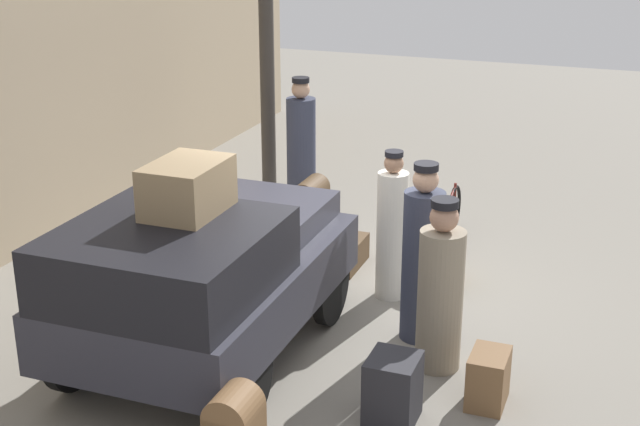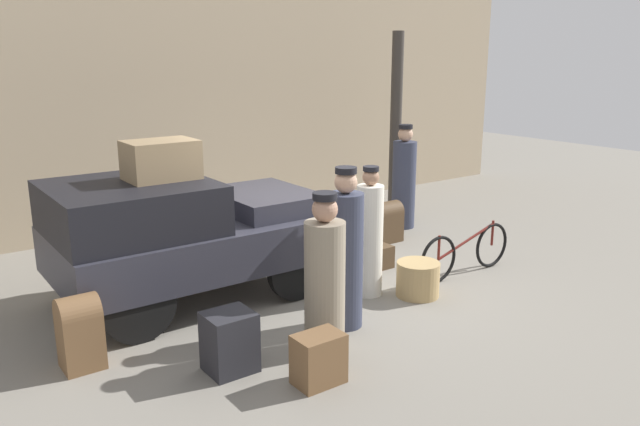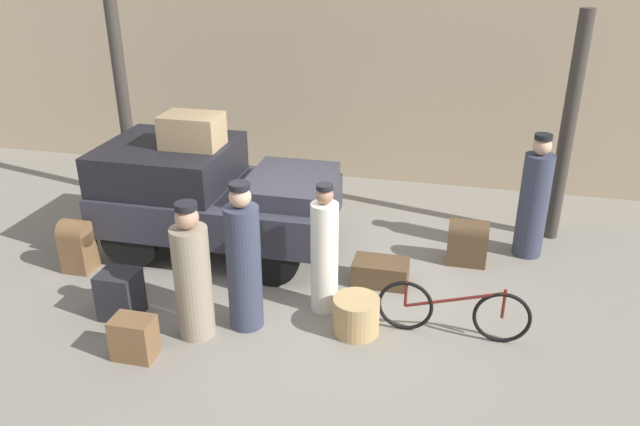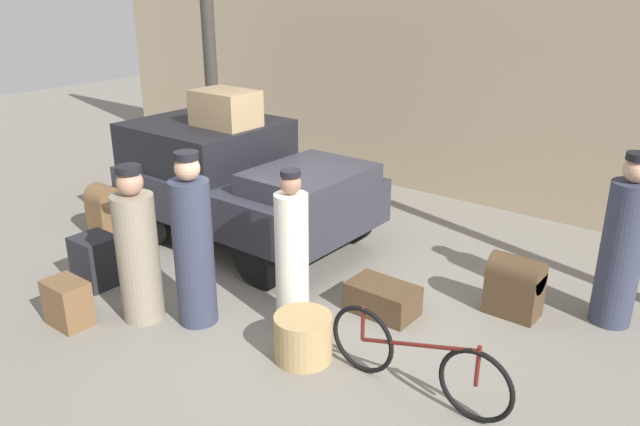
% 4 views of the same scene
% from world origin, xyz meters
% --- Properties ---
extents(ground_plane, '(30.00, 30.00, 0.00)m').
position_xyz_m(ground_plane, '(0.00, 0.00, 0.00)').
color(ground_plane, gray).
extents(station_building_facade, '(16.00, 0.15, 4.50)m').
position_xyz_m(station_building_facade, '(0.00, 4.08, 2.25)').
color(station_building_facade, tan).
rests_on(station_building_facade, ground).
extents(canopy_pillar_left, '(0.21, 0.21, 3.37)m').
position_xyz_m(canopy_pillar_left, '(-3.63, 2.21, 1.68)').
color(canopy_pillar_left, '#38332D').
rests_on(canopy_pillar_left, ground).
extents(canopy_pillar_right, '(0.21, 0.21, 3.37)m').
position_xyz_m(canopy_pillar_right, '(3.37, 2.21, 1.68)').
color(canopy_pillar_right, '#38332D').
rests_on(canopy_pillar_right, ground).
extents(truck, '(3.25, 1.86, 1.55)m').
position_xyz_m(truck, '(-1.55, 0.70, 0.88)').
color(truck, black).
rests_on(truck, ground).
extents(bicycle, '(1.74, 0.04, 0.69)m').
position_xyz_m(bicycle, '(1.99, -0.77, 0.33)').
color(bicycle, black).
rests_on(bicycle, ground).
extents(wicker_basket, '(0.54, 0.54, 0.44)m').
position_xyz_m(wicker_basket, '(0.90, -0.94, 0.22)').
color(wicker_basket, tan).
rests_on(wicker_basket, ground).
extents(conductor_in_dark_uniform, '(0.33, 0.33, 1.66)m').
position_xyz_m(conductor_in_dark_uniform, '(0.43, -0.54, 0.76)').
color(conductor_in_dark_uniform, silver).
rests_on(conductor_in_dark_uniform, ground).
extents(porter_lifting_near_truck, '(0.42, 0.42, 1.66)m').
position_xyz_m(porter_lifting_near_truck, '(-0.90, -1.39, 0.75)').
color(porter_lifting_near_truck, gray).
rests_on(porter_lifting_near_truck, ground).
extents(porter_standing_middle, '(0.41, 0.41, 1.81)m').
position_xyz_m(porter_standing_middle, '(2.97, 1.53, 0.82)').
color(porter_standing_middle, '#33384C').
rests_on(porter_standing_middle, ground).
extents(porter_with_bicycle, '(0.40, 0.40, 1.81)m').
position_xyz_m(porter_with_bicycle, '(-0.39, -1.09, 0.83)').
color(porter_with_bicycle, '#33384C').
rests_on(porter_with_bicycle, ground).
extents(suitcase_tan_flat, '(0.46, 0.32, 0.48)m').
position_xyz_m(suitcase_tan_flat, '(-1.38, -1.95, 0.24)').
color(suitcase_tan_flat, brown).
rests_on(suitcase_tan_flat, ground).
extents(trunk_barrel_dark, '(0.54, 0.35, 0.66)m').
position_xyz_m(trunk_barrel_dark, '(2.12, 1.06, 0.35)').
color(trunk_barrel_dark, '#4C3823').
rests_on(trunk_barrel_dark, ground).
extents(suitcase_black_upright, '(0.73, 0.45, 0.32)m').
position_xyz_m(suitcase_black_upright, '(1.02, 0.23, 0.16)').
color(suitcase_black_upright, '#4C3823').
rests_on(suitcase_black_upright, ground).
extents(trunk_wicker_pale, '(0.38, 0.36, 0.75)m').
position_xyz_m(trunk_wicker_pale, '(-3.08, -0.36, 0.39)').
color(trunk_wicker_pale, brown).
rests_on(trunk_wicker_pale, ground).
extents(suitcase_small_leather, '(0.45, 0.41, 0.59)m').
position_xyz_m(suitcase_small_leather, '(-1.93, -1.26, 0.30)').
color(suitcase_small_leather, '#232328').
rests_on(suitcase_small_leather, ground).
extents(trunk_on_truck_roof, '(0.80, 0.58, 0.46)m').
position_xyz_m(trunk_on_truck_roof, '(-1.73, 0.70, 1.78)').
color(trunk_on_truck_roof, '#937A56').
rests_on(trunk_on_truck_roof, truck).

